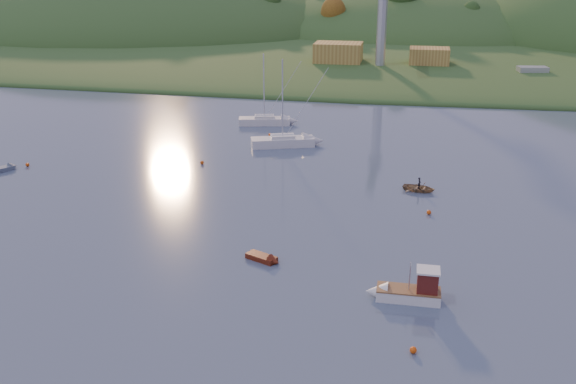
% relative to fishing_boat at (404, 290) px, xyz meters
% --- Properties ---
extents(far_shore, '(620.00, 220.00, 1.50)m').
position_rel_fishing_boat_xyz_m(far_shore, '(-10.00, 212.62, -0.84)').
color(far_shore, '#2B4E1F').
rests_on(far_shore, ground).
extents(shore_slope, '(640.00, 150.00, 7.00)m').
position_rel_fishing_boat_xyz_m(shore_slope, '(-10.00, 147.62, -0.84)').
color(shore_slope, '#2B4E1F').
rests_on(shore_slope, ground).
extents(hill_left, '(170.00, 140.00, 44.00)m').
position_rel_fishing_boat_xyz_m(hill_left, '(-100.00, 182.62, -0.84)').
color(hill_left, '#2B4E1F').
rests_on(hill_left, ground).
extents(hill_center, '(140.00, 120.00, 36.00)m').
position_rel_fishing_boat_xyz_m(hill_center, '(0.00, 192.62, -0.84)').
color(hill_center, '#2B4E1F').
rests_on(hill_center, ground).
extents(hillside_trees, '(280.00, 50.00, 32.00)m').
position_rel_fishing_boat_xyz_m(hillside_trees, '(-10.00, 167.62, -0.84)').
color(hillside_trees, '#1D3F16').
rests_on(hillside_trees, ground).
extents(wharf, '(42.00, 16.00, 2.40)m').
position_rel_fishing_boat_xyz_m(wharf, '(-5.00, 104.62, 0.36)').
color(wharf, slate).
rests_on(wharf, ground).
extents(shed_west, '(11.00, 8.00, 4.80)m').
position_rel_fishing_boat_xyz_m(shed_west, '(-18.00, 105.62, 3.96)').
color(shed_west, olive).
rests_on(shed_west, wharf).
extents(shed_east, '(9.00, 7.00, 4.00)m').
position_rel_fishing_boat_xyz_m(shed_east, '(3.00, 106.62, 3.56)').
color(shed_east, olive).
rests_on(shed_east, wharf).
extents(dock_crane, '(3.20, 28.00, 20.30)m').
position_rel_fishing_boat_xyz_m(dock_crane, '(-8.00, 101.01, 16.33)').
color(dock_crane, '#B7B7BC').
rests_on(dock_crane, wharf).
extents(fishing_boat, '(5.97, 1.88, 3.81)m').
position_rel_fishing_boat_xyz_m(fishing_boat, '(0.00, 0.00, 0.00)').
color(fishing_boat, white).
rests_on(fishing_boat, ground).
extents(sailboat_near, '(8.69, 4.26, 11.58)m').
position_rel_fishing_boat_xyz_m(sailboat_near, '(-23.97, 54.04, -0.09)').
color(sailboat_near, silver).
rests_on(sailboat_near, ground).
extents(sailboat_far, '(9.49, 5.51, 12.62)m').
position_rel_fishing_boat_xyz_m(sailboat_far, '(-18.44, 41.95, -0.04)').
color(sailboat_far, silver).
rests_on(sailboat_far, ground).
extents(canoe, '(4.29, 3.47, 0.78)m').
position_rel_fishing_boat_xyz_m(canoe, '(1.17, 26.23, -0.45)').
color(canoe, '#947752').
rests_on(canoe, ground).
extents(paddler, '(0.45, 0.59, 1.44)m').
position_rel_fishing_boat_xyz_m(paddler, '(1.17, 26.23, -0.12)').
color(paddler, black).
rests_on(paddler, ground).
extents(red_tender, '(3.61, 2.51, 1.17)m').
position_rel_fishing_boat_xyz_m(red_tender, '(-12.26, 4.52, -0.60)').
color(red_tender, '#551A0C').
rests_on(red_tender, ground).
extents(grey_dinghy, '(2.83, 3.54, 1.26)m').
position_rel_fishing_boat_xyz_m(grey_dinghy, '(-51.34, 24.24, -0.58)').
color(grey_dinghy, slate).
rests_on(grey_dinghy, ground).
extents(work_vessel, '(15.15, 7.58, 3.72)m').
position_rel_fishing_boat_xyz_m(work_vessel, '(25.00, 100.62, 0.49)').
color(work_vessel, '#515E6B').
rests_on(work_vessel, ground).
extents(buoy_0, '(0.50, 0.50, 0.50)m').
position_rel_fishing_boat_xyz_m(buoy_0, '(0.87, -7.46, -0.59)').
color(buoy_0, '#DB4C0B').
rests_on(buoy_0, ground).
extents(buoy_1, '(0.50, 0.50, 0.50)m').
position_rel_fishing_boat_xyz_m(buoy_1, '(2.25, 18.96, -0.59)').
color(buoy_1, '#DB4C0B').
rests_on(buoy_1, ground).
extents(buoy_2, '(0.50, 0.50, 0.50)m').
position_rel_fishing_boat_xyz_m(buoy_2, '(-49.58, 26.00, -0.59)').
color(buoy_2, '#DB4C0B').
rests_on(buoy_2, ground).
extents(buoy_3, '(0.50, 0.50, 0.50)m').
position_rel_fishing_boat_xyz_m(buoy_3, '(-21.47, 47.04, -0.59)').
color(buoy_3, '#DB4C0B').
rests_on(buoy_3, ground).
extents(buoy_4, '(0.50, 0.50, 0.50)m').
position_rel_fishing_boat_xyz_m(buoy_4, '(-27.25, 31.29, -0.59)').
color(buoy_4, '#DB4C0B').
rests_on(buoy_4, ground).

